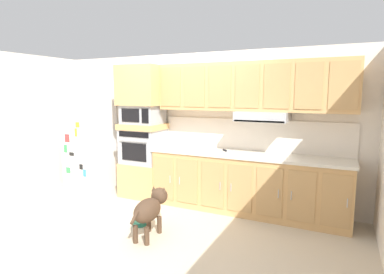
{
  "coord_description": "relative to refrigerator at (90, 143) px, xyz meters",
  "views": [
    {
      "loc": [
        2.26,
        -3.88,
        1.84
      ],
      "look_at": [
        0.17,
        0.5,
        1.16
      ],
      "focal_mm": 29.6,
      "sensor_mm": 36.0,
      "label": 1
    }
  ],
  "objects": [
    {
      "name": "ground_plane",
      "position": [
        2.08,
        -0.68,
        -0.88
      ],
      "size": [
        9.6,
        9.6,
        0.0
      ],
      "primitive_type": "plane",
      "color": "beige"
    },
    {
      "name": "back_kitchen_wall",
      "position": [
        2.08,
        0.43,
        0.37
      ],
      "size": [
        6.2,
        0.12,
        2.5
      ],
      "primitive_type": "cube",
      "color": "silver",
      "rests_on": "ground"
    },
    {
      "name": "side_panel_left",
      "position": [
        -0.72,
        -0.68,
        0.37
      ],
      "size": [
        0.12,
        7.1,
        2.5
      ],
      "primitive_type": "cube",
      "color": "silver",
      "rests_on": "ground"
    },
    {
      "name": "refrigerator",
      "position": [
        0.0,
        0.0,
        0.0
      ],
      "size": [
        0.76,
        0.73,
        1.76
      ],
      "color": "white",
      "rests_on": "ground"
    },
    {
      "name": "oven_base_cabinet",
      "position": [
        1.18,
        0.07,
        -0.58
      ],
      "size": [
        0.74,
        0.62,
        0.6
      ],
      "primitive_type": "cube",
      "color": "tan",
      "rests_on": "ground"
    },
    {
      "name": "built_in_oven",
      "position": [
        1.18,
        0.07,
        0.02
      ],
      "size": [
        0.7,
        0.62,
        0.6
      ],
      "color": "#A8AAAF",
      "rests_on": "oven_base_cabinet"
    },
    {
      "name": "appliance_mid_shelf",
      "position": [
        1.18,
        0.07,
        0.37
      ],
      "size": [
        0.74,
        0.62,
        0.1
      ],
      "primitive_type": "cube",
      "color": "tan",
      "rests_on": "built_in_oven"
    },
    {
      "name": "microwave",
      "position": [
        1.18,
        0.07,
        0.58
      ],
      "size": [
        0.64,
        0.54,
        0.32
      ],
      "color": "#A8AAAF",
      "rests_on": "appliance_mid_shelf"
    },
    {
      "name": "appliance_upper_cabinet",
      "position": [
        1.18,
        0.07,
        1.08
      ],
      "size": [
        0.74,
        0.62,
        0.68
      ],
      "primitive_type": "cube",
      "color": "tan",
      "rests_on": "microwave"
    },
    {
      "name": "lower_cabinet_run",
      "position": [
        3.05,
        0.07,
        -0.44
      ],
      "size": [
        3.0,
        0.63,
        0.88
      ],
      "color": "tan",
      "rests_on": "ground"
    },
    {
      "name": "countertop_slab",
      "position": [
        3.05,
        0.07,
        0.02
      ],
      "size": [
        3.04,
        0.64,
        0.04
      ],
      "primitive_type": "cube",
      "color": "silver",
      "rests_on": "lower_cabinet_run"
    },
    {
      "name": "backsplash_panel",
      "position": [
        3.05,
        0.36,
        0.29
      ],
      "size": [
        3.04,
        0.02,
        0.5
      ],
      "primitive_type": "cube",
      "color": "white",
      "rests_on": "countertop_slab"
    },
    {
      "name": "upper_cabinet_with_hood",
      "position": [
        3.06,
        0.19,
        1.02
      ],
      "size": [
        3.0,
        0.48,
        0.88
      ],
      "color": "tan",
      "rests_on": "backsplash_panel"
    },
    {
      "name": "screwdriver",
      "position": [
        2.69,
        0.13,
        0.05
      ],
      "size": [
        0.17,
        0.17,
        0.03
      ],
      "color": "black",
      "rests_on": "countertop_slab"
    },
    {
      "name": "dog",
      "position": [
        2.18,
        -1.27,
        -0.51
      ],
      "size": [
        0.33,
        0.94,
        0.58
      ],
      "rotation": [
        0.0,
        0.0,
        1.67
      ],
      "color": "#473323",
      "rests_on": "ground"
    },
    {
      "name": "dog_food_bowl",
      "position": [
        1.87,
        -1.07,
        -0.85
      ],
      "size": [
        0.2,
        0.2,
        0.06
      ],
      "color": "#267F66",
      "rests_on": "ground"
    }
  ]
}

